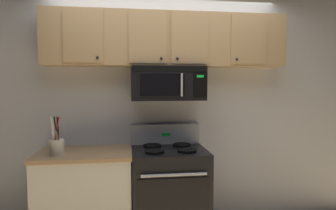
% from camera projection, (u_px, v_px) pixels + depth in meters
% --- Properties ---
extents(back_wall, '(5.20, 0.10, 2.70)m').
position_uv_depth(back_wall, '(164.00, 103.00, 3.38)').
color(back_wall, silver).
rests_on(back_wall, ground_plane).
extents(stove_range, '(0.76, 0.69, 1.12)m').
position_uv_depth(stove_range, '(169.00, 190.00, 3.08)').
color(stove_range, black).
rests_on(stove_range, ground_plane).
extents(over_range_microwave, '(0.76, 0.43, 0.35)m').
position_uv_depth(over_range_microwave, '(167.00, 83.00, 3.12)').
color(over_range_microwave, black).
extents(upper_cabinets, '(2.50, 0.36, 0.55)m').
position_uv_depth(upper_cabinets, '(167.00, 40.00, 3.12)').
color(upper_cabinets, tan).
extents(counter_segment, '(0.93, 0.65, 0.90)m').
position_uv_depth(counter_segment, '(86.00, 196.00, 2.97)').
color(counter_segment, white).
rests_on(counter_segment, ground_plane).
extents(utensil_crock_cream, '(0.13, 0.13, 0.37)m').
position_uv_depth(utensil_crock_cream, '(57.00, 145.00, 2.79)').
color(utensil_crock_cream, beige).
rests_on(utensil_crock_cream, counter_segment).
extents(salt_shaker, '(0.05, 0.05, 0.10)m').
position_uv_depth(salt_shaker, '(55.00, 145.00, 3.02)').
color(salt_shaker, white).
rests_on(salt_shaker, counter_segment).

